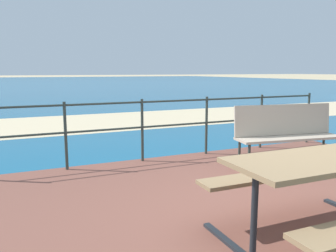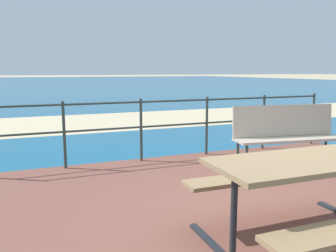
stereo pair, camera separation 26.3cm
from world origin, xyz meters
TOP-DOWN VIEW (x-y plane):
  - ground_plane at (0.00, 0.00)m, footprint 240.00×240.00m
  - patio_paving at (0.00, 0.00)m, footprint 6.40×5.20m
  - sea_water at (0.00, 40.00)m, footprint 90.00×90.00m
  - beach_strip at (0.00, 7.37)m, footprint 54.01×3.96m
  - picnic_table at (-0.11, -0.69)m, footprint 1.78×1.41m
  - park_bench at (1.38, 1.41)m, footprint 1.71×0.67m
  - railing_fence at (0.00, 2.48)m, footprint 5.94×0.04m

SIDE VIEW (x-z plane):
  - ground_plane at x=0.00m, z-range 0.00..0.00m
  - sea_water at x=0.00m, z-range 0.00..0.01m
  - beach_strip at x=0.00m, z-range 0.00..0.01m
  - patio_paving at x=0.00m, z-range 0.00..0.06m
  - park_bench at x=1.38m, z-range 0.14..1.06m
  - picnic_table at x=-0.11m, z-range 0.26..1.01m
  - railing_fence at x=0.00m, z-range 0.19..1.19m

